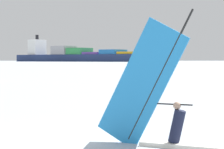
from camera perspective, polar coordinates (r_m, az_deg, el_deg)
ground_plane at (r=16.27m, az=-3.19°, el=-6.95°), size 4000.00×4000.00×0.00m
windsurfer at (r=14.28m, az=6.12°, el=-4.45°), size 3.71×2.64×4.04m
cargo_ship at (r=593.96m, az=-3.74°, el=2.16°), size 162.33×161.88×33.63m
distant_headland at (r=1342.28m, az=-6.70°, el=2.28°), size 1227.04×546.06×32.14m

